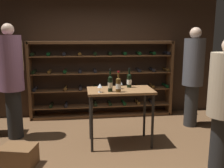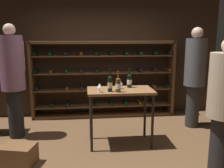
{
  "view_description": "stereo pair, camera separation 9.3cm",
  "coord_description": "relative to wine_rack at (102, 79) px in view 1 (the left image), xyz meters",
  "views": [
    {
      "loc": [
        -0.38,
        -3.64,
        1.83
      ],
      "look_at": [
        0.14,
        0.28,
        1.06
      ],
      "focal_mm": 38.95,
      "sensor_mm": 36.0,
      "label": 1
    },
    {
      "loc": [
        -0.28,
        -3.65,
        1.83
      ],
      "look_at": [
        0.14,
        0.28,
        1.06
      ],
      "focal_mm": 38.95,
      "sensor_mm": 36.0,
      "label": 2
    }
  ],
  "objects": [
    {
      "name": "wine_glass_stemmed_right",
      "position": [
        -0.2,
        -1.7,
        0.19
      ],
      "size": [
        0.08,
        0.08,
        0.14
      ],
      "color": "silver",
      "rests_on": "tasting_table"
    },
    {
      "name": "wine_crate",
      "position": [
        -1.4,
        -2.09,
        -0.72
      ],
      "size": [
        0.55,
        0.45,
        0.3
      ],
      "primitive_type": "cube",
      "rotation": [
        0.0,
        0.0,
        -0.24
      ],
      "color": "brown",
      "rests_on": "ground"
    },
    {
      "name": "wine_rack",
      "position": [
        0.0,
        0.0,
        0.0
      ],
      "size": [
        3.25,
        0.32,
        1.74
      ],
      "color": "brown",
      "rests_on": "ground"
    },
    {
      "name": "person_guest_khaki",
      "position": [
        -1.71,
        -1.02,
        0.27
      ],
      "size": [
        0.42,
        0.42,
        2.05
      ],
      "rotation": [
        0.0,
        0.0,
        -2.21
      ],
      "color": "black",
      "rests_on": "ground"
    },
    {
      "name": "wine_bottle_black_capsule",
      "position": [
        0.34,
        -1.38,
        0.22
      ],
      "size": [
        0.08,
        0.08,
        0.34
      ],
      "color": "black",
      "rests_on": "tasting_table"
    },
    {
      "name": "tasting_table",
      "position": [
        0.16,
        -1.53,
        -0.03
      ],
      "size": [
        1.09,
        0.61,
        0.96
      ],
      "color": "brown",
      "rests_on": "ground"
    },
    {
      "name": "wine_bottle_green_slim",
      "position": [
        -0.03,
        -1.67,
        0.22
      ],
      "size": [
        0.08,
        0.08,
        0.37
      ],
      "color": "black",
      "rests_on": "tasting_table"
    },
    {
      "name": "person_bystander_dark_jacket",
      "position": [
        1.76,
        -0.86,
        0.25
      ],
      "size": [
        0.41,
        0.41,
        2.01
      ],
      "rotation": [
        0.0,
        0.0,
        1.77
      ],
      "color": "#292929",
      "rests_on": "ground"
    },
    {
      "name": "wine_bottle_gold_foil",
      "position": [
        0.1,
        -1.71,
        0.21
      ],
      "size": [
        0.09,
        0.09,
        0.34
      ],
      "color": "#4C3314",
      "rests_on": "tasting_table"
    },
    {
      "name": "wine_glass_stemmed_left",
      "position": [
        0.16,
        -1.48,
        0.2
      ],
      "size": [
        0.08,
        0.08,
        0.15
      ],
      "color": "silver",
      "rests_on": "tasting_table"
    },
    {
      "name": "ground_plane",
      "position": [
        -0.12,
        -1.8,
        -0.87
      ],
      "size": [
        10.02,
        10.02,
        0.0
      ],
      "primitive_type": "plane",
      "color": "brown"
    },
    {
      "name": "back_wall",
      "position": [
        -0.12,
        0.21,
        0.55
      ],
      "size": [
        5.68,
        0.1,
        2.85
      ],
      "primitive_type": "cube",
      "color": "#332319",
      "rests_on": "ground"
    }
  ]
}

